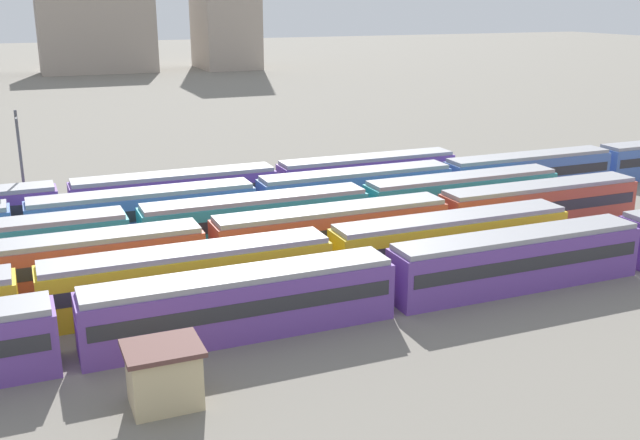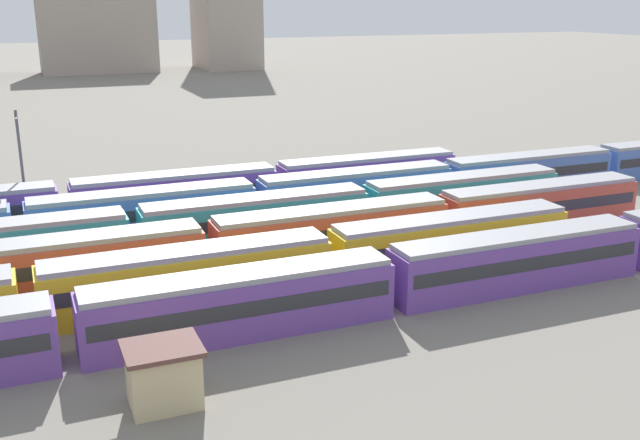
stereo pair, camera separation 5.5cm
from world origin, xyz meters
TOP-DOWN VIEW (x-y plane):
  - ground_plane at (0.00, 13.00)m, footprint 600.00×600.00m
  - train_track_0 at (17.49, 0.00)m, footprint 74.70×3.06m
  - train_track_1 at (6.26, 5.20)m, footprint 55.80×3.06m
  - train_track_2 at (18.14, 10.40)m, footprint 55.80×3.06m
  - train_track_3 at (13.93, 15.60)m, footprint 55.80×3.06m
  - train_track_4 at (25.01, 20.80)m, footprint 93.60×3.06m
  - train_track_5 at (9.79, 26.00)m, footprint 55.80×3.06m
  - catenary_pole_1 at (-2.60, 28.93)m, footprint 0.24×3.20m
  - signal_hut at (2.45, -6.01)m, footprint 3.60×3.00m
  - distant_building_2 at (19.09, 163.88)m, footprint 28.54×12.73m

SIDE VIEW (x-z plane):
  - ground_plane at x=0.00m, z-range 0.00..0.00m
  - signal_hut at x=2.45m, z-range 0.03..3.07m
  - train_track_1 at x=6.26m, z-range 0.03..3.78m
  - train_track_2 at x=18.14m, z-range 0.03..3.78m
  - train_track_3 at x=13.93m, z-range 0.03..3.78m
  - train_track_5 at x=9.79m, z-range 0.03..3.78m
  - train_track_0 at x=17.49m, z-range 0.03..3.78m
  - train_track_4 at x=25.01m, z-range 0.03..3.78m
  - catenary_pole_1 at x=-2.60m, z-range 0.54..10.11m
  - distant_building_2 at x=19.09m, z-range 0.00..21.69m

